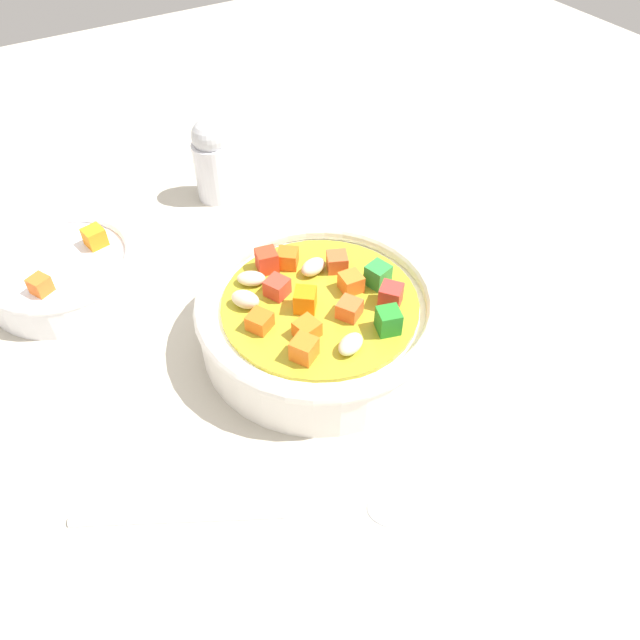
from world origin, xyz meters
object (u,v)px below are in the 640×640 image
at_px(soup_bowl_main, 320,316).
at_px(side_bowl_small, 62,270).
at_px(spoon, 291,510).
at_px(pepper_shaker, 213,160).

xyz_separation_m(soup_bowl_main, side_bowl_small, (0.15, -0.16, -0.01)).
bearing_deg(soup_bowl_main, side_bowl_small, -47.24).
distance_m(spoon, side_bowl_small, 0.28).
relative_size(soup_bowl_main, pepper_shaker, 2.24).
distance_m(spoon, pepper_shaker, 0.34).
xyz_separation_m(side_bowl_small, pepper_shaker, (-0.16, -0.06, 0.02)).
bearing_deg(pepper_shaker, soup_bowl_main, 86.71).
relative_size(spoon, side_bowl_small, 1.58).
bearing_deg(side_bowl_small, spoon, 102.58).
xyz_separation_m(spoon, pepper_shaker, (-0.10, -0.33, 0.04)).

